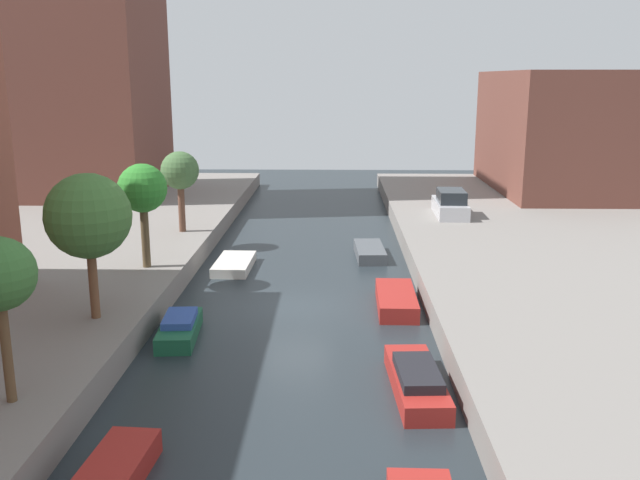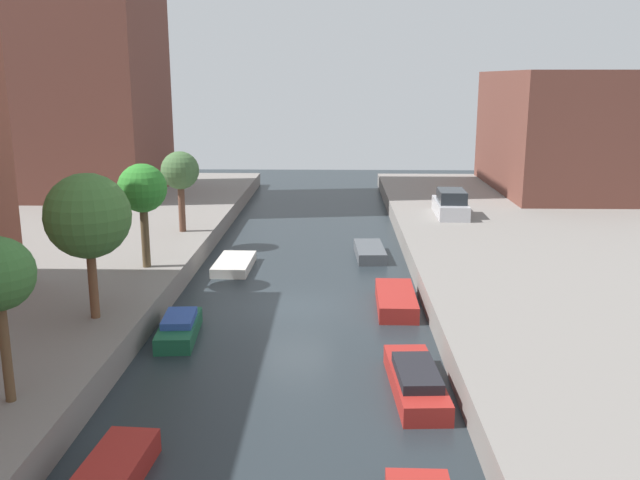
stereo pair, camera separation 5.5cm
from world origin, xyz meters
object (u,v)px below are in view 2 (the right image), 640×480
at_px(moored_boat_left_2, 179,328).
at_px(street_tree_4, 180,172).
at_px(moored_boat_right_3, 396,300).
at_px(moored_boat_left_3, 234,264).
at_px(parked_car, 451,205).
at_px(moored_boat_right_4, 370,252).
at_px(low_block_right, 568,131).
at_px(street_tree_2, 88,217).
at_px(street_tree_3, 142,190).
at_px(moored_boat_left_1, 108,479).
at_px(moored_boat_right_2, 416,381).

bearing_deg(moored_boat_left_2, street_tree_4, 101.80).
bearing_deg(moored_boat_right_3, moored_boat_left_3, 142.52).
height_order(parked_car, moored_boat_left_3, parked_car).
xyz_separation_m(moored_boat_left_3, moored_boat_right_3, (7.25, -5.56, 0.10)).
distance_m(moored_boat_left_2, moored_boat_right_4, 13.38).
bearing_deg(parked_car, moored_boat_left_3, -144.18).
relative_size(low_block_right, street_tree_2, 3.11).
height_order(street_tree_3, moored_boat_right_3, street_tree_3).
distance_m(low_block_right, moored_boat_right_3, 28.08).
bearing_deg(moored_boat_left_3, moored_boat_right_3, -37.48).
xyz_separation_m(street_tree_3, moored_boat_left_1, (3.15, -14.82, -4.03)).
bearing_deg(moored_boat_left_2, street_tree_2, -163.79).
xyz_separation_m(street_tree_3, moored_boat_left_3, (3.24, 3.32, -4.11)).
bearing_deg(moored_boat_left_2, moored_boat_left_3, 86.13).
distance_m(street_tree_2, moored_boat_left_3, 11.08).
bearing_deg(parked_car, street_tree_2, -129.35).
bearing_deg(moored_boat_right_3, moored_boat_left_2, -156.73).
relative_size(street_tree_4, moored_boat_left_3, 1.16).
height_order(low_block_right, street_tree_4, low_block_right).
height_order(parked_car, moored_boat_left_2, parked_car).
relative_size(moored_boat_left_3, moored_boat_right_4, 1.00).
relative_size(parked_car, moored_boat_right_3, 1.12).
height_order(street_tree_4, moored_boat_left_1, street_tree_4).
bearing_deg(street_tree_2, moored_boat_right_3, 21.56).
relative_size(street_tree_4, moored_boat_right_2, 0.95).
distance_m(low_block_right, moored_boat_left_3, 28.50).
bearing_deg(street_tree_3, moored_boat_right_2, -43.07).
bearing_deg(street_tree_4, moored_boat_right_2, -58.05).
bearing_deg(street_tree_2, moored_boat_right_4, 50.87).
relative_size(moored_boat_left_1, moored_boat_left_3, 0.99).
bearing_deg(moored_boat_left_2, moored_boat_left_1, -86.77).
bearing_deg(moored_boat_right_4, low_block_right, 47.12).
xyz_separation_m(low_block_right, moored_boat_left_1, (-21.41, -36.38, -4.88)).
xyz_separation_m(street_tree_2, street_tree_3, (0.00, 6.39, -0.14)).
relative_size(parked_car, moored_boat_left_2, 1.30).
xyz_separation_m(street_tree_2, moored_boat_left_3, (3.24, 9.71, -4.25)).
distance_m(street_tree_2, moored_boat_right_3, 12.02).
height_order(low_block_right, moored_boat_right_2, low_block_right).
relative_size(moored_boat_left_3, moored_boat_right_3, 0.91).
relative_size(parked_car, moored_boat_right_2, 1.01).
bearing_deg(parked_car, street_tree_3, -141.77).
relative_size(street_tree_2, moored_boat_right_3, 1.24).
distance_m(moored_boat_right_3, moored_boat_right_4, 7.94).
xyz_separation_m(moored_boat_left_1, moored_boat_right_3, (7.34, 12.57, 0.02)).
bearing_deg(low_block_right, moored_boat_right_4, -132.88).
xyz_separation_m(low_block_right, moored_boat_right_4, (-14.75, -15.89, -4.90)).
bearing_deg(parked_car, low_block_right, 45.39).
height_order(street_tree_3, moored_boat_right_2, street_tree_3).
distance_m(parked_car, moored_boat_right_2, 21.90).
bearing_deg(moored_boat_left_1, moored_boat_right_3, 59.73).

